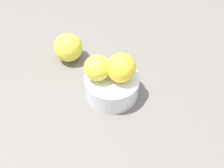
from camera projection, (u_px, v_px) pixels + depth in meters
ground_plane at (112, 95)px, 63.16cm from camera, size 110.00×110.00×2.00cm
fruit_bowl at (112, 86)px, 60.32cm from camera, size 13.46×13.46×5.79cm
orange_in_bowl_0 at (121, 66)px, 55.70cm from camera, size 6.88×6.88×6.88cm
orange_in_bowl_1 at (97, 68)px, 55.78cm from camera, size 6.25×6.25×6.25cm
orange_loose_0 at (68, 48)px, 68.03cm from camera, size 8.09×8.09×8.09cm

